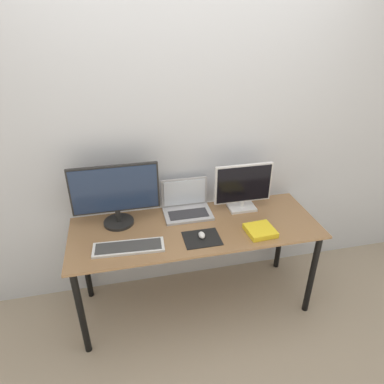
{
  "coord_description": "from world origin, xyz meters",
  "views": [
    {
      "loc": [
        -0.46,
        -1.61,
        2.07
      ],
      "look_at": [
        -0.01,
        0.41,
        0.95
      ],
      "focal_mm": 32.0,
      "sensor_mm": 36.0,
      "label": 1
    }
  ],
  "objects_px": {
    "laptop": "(186,205)",
    "book": "(260,231)",
    "monitor_right": "(243,187)",
    "mouse": "(202,235)",
    "keyboard": "(129,247)",
    "monitor_left": "(115,194)"
  },
  "relations": [
    {
      "from": "monitor_left",
      "to": "keyboard",
      "type": "bearing_deg",
      "value": -80.81
    },
    {
      "from": "monitor_left",
      "to": "book",
      "type": "height_order",
      "value": "monitor_left"
    },
    {
      "from": "laptop",
      "to": "book",
      "type": "xyz_separation_m",
      "value": [
        0.43,
        -0.38,
        -0.04
      ]
    },
    {
      "from": "monitor_right",
      "to": "keyboard",
      "type": "xyz_separation_m",
      "value": [
        -0.87,
        -0.31,
        -0.18
      ]
    },
    {
      "from": "keyboard",
      "to": "monitor_right",
      "type": "bearing_deg",
      "value": 19.54
    },
    {
      "from": "mouse",
      "to": "book",
      "type": "bearing_deg",
      "value": -4.52
    },
    {
      "from": "monitor_right",
      "to": "book",
      "type": "height_order",
      "value": "monitor_right"
    },
    {
      "from": "monitor_right",
      "to": "mouse",
      "type": "height_order",
      "value": "monitor_right"
    },
    {
      "from": "monitor_left",
      "to": "mouse",
      "type": "bearing_deg",
      "value": -29.53
    },
    {
      "from": "monitor_right",
      "to": "book",
      "type": "xyz_separation_m",
      "value": [
        0.01,
        -0.33,
        -0.17
      ]
    },
    {
      "from": "monitor_left",
      "to": "mouse",
      "type": "distance_m",
      "value": 0.65
    },
    {
      "from": "monitor_left",
      "to": "book",
      "type": "bearing_deg",
      "value": -19.62
    },
    {
      "from": "laptop",
      "to": "mouse",
      "type": "bearing_deg",
      "value": -85.05
    },
    {
      "from": "laptop",
      "to": "book",
      "type": "relative_size",
      "value": 1.78
    },
    {
      "from": "keyboard",
      "to": "mouse",
      "type": "height_order",
      "value": "mouse"
    },
    {
      "from": "monitor_right",
      "to": "keyboard",
      "type": "height_order",
      "value": "monitor_right"
    },
    {
      "from": "keyboard",
      "to": "mouse",
      "type": "relative_size",
      "value": 6.68
    },
    {
      "from": "book",
      "to": "monitor_right",
      "type": "bearing_deg",
      "value": 92.15
    },
    {
      "from": "monitor_right",
      "to": "laptop",
      "type": "distance_m",
      "value": 0.44
    },
    {
      "from": "monitor_left",
      "to": "keyboard",
      "type": "xyz_separation_m",
      "value": [
        0.05,
        -0.31,
        -0.23
      ]
    },
    {
      "from": "mouse",
      "to": "book",
      "type": "relative_size",
      "value": 0.35
    },
    {
      "from": "monitor_right",
      "to": "book",
      "type": "distance_m",
      "value": 0.37
    }
  ]
}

